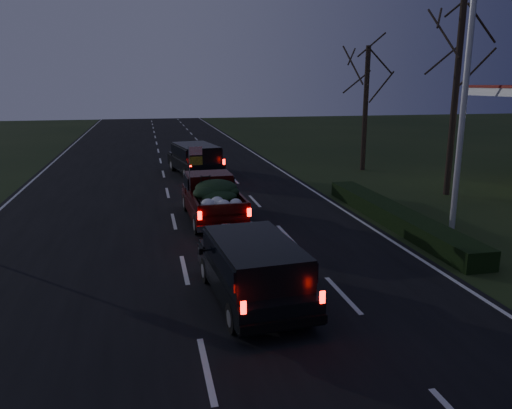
{
  "coord_description": "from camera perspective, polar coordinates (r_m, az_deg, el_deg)",
  "views": [
    {
      "loc": [
        -0.84,
        -12.95,
        5.0
      ],
      "look_at": [
        2.4,
        1.78,
        1.3
      ],
      "focal_mm": 35.0,
      "sensor_mm": 36.0,
      "label": 1
    }
  ],
  "objects": [
    {
      "name": "pickup_truck",
      "position": [
        18.51,
        -5.0,
        1.0
      ],
      "size": [
        1.95,
        4.75,
        2.46
      ],
      "rotation": [
        0.0,
        0.0,
        0.03
      ],
      "color": "#330706",
      "rests_on": "ground"
    },
    {
      "name": "bare_tree_far",
      "position": [
        29.64,
        12.57,
        13.9
      ],
      "size": [
        3.6,
        3.6,
        7.0
      ],
      "color": "black",
      "rests_on": "ground"
    },
    {
      "name": "light_pole",
      "position": [
        18.19,
        23.0,
        14.25
      ],
      "size": [
        0.5,
        0.9,
        9.16
      ],
      "color": "silver",
      "rests_on": "ground"
    },
    {
      "name": "rear_suv",
      "position": [
        11.51,
        -0.27,
        -6.9
      ],
      "size": [
        2.23,
        4.43,
        1.24
      ],
      "rotation": [
        0.0,
        0.0,
        0.08
      ],
      "color": "black",
      "rests_on": "ground"
    },
    {
      "name": "lead_suv",
      "position": [
        27.81,
        -6.94,
        5.49
      ],
      "size": [
        2.79,
        5.06,
        1.38
      ],
      "rotation": [
        0.0,
        0.0,
        0.17
      ],
      "color": "black",
      "rests_on": "ground"
    },
    {
      "name": "ground",
      "position": [
        13.91,
        -8.17,
        -7.44
      ],
      "size": [
        120.0,
        120.0,
        0.0
      ],
      "primitive_type": "plane",
      "color": "black",
      "rests_on": "ground"
    },
    {
      "name": "bare_tree_mid",
      "position": [
        24.04,
        22.23,
        16.02
      ],
      "size": [
        3.6,
        3.6,
        8.5
      ],
      "color": "black",
      "rests_on": "ground"
    },
    {
      "name": "road_asphalt",
      "position": [
        13.9,
        -8.17,
        -7.4
      ],
      "size": [
        14.0,
        120.0,
        0.02
      ],
      "primitive_type": "cube",
      "color": "black",
      "rests_on": "ground"
    },
    {
      "name": "hedge_row",
      "position": [
        18.74,
        15.52,
        -1.26
      ],
      "size": [
        1.0,
        10.0,
        0.6
      ],
      "primitive_type": "cube",
      "color": "black",
      "rests_on": "ground"
    }
  ]
}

